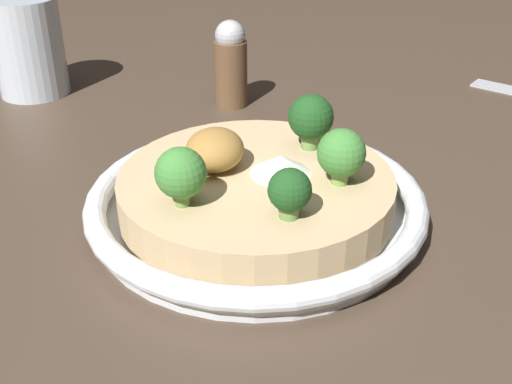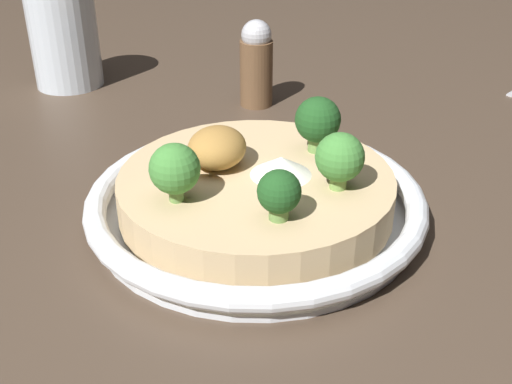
{
  "view_description": "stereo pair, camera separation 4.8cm",
  "coord_description": "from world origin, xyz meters",
  "px_view_note": "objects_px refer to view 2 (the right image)",
  "views": [
    {
      "loc": [
        -0.41,
        -0.09,
        0.26
      ],
      "look_at": [
        0.0,
        0.0,
        0.02
      ],
      "focal_mm": 45.0,
      "sensor_mm": 36.0,
      "label": 1
    },
    {
      "loc": [
        -0.4,
        -0.13,
        0.26
      ],
      "look_at": [
        0.0,
        0.0,
        0.02
      ],
      "focal_mm": 45.0,
      "sensor_mm": 36.0,
      "label": 2
    }
  ],
  "objects_px": {
    "drinking_glass": "(65,40)",
    "broccoli_front": "(339,160)",
    "broccoli_front_left": "(279,193)",
    "broccoli_back_left": "(175,170)",
    "broccoli_front_right": "(318,121)",
    "risotto_bowl": "(256,199)",
    "pepper_shaker": "(256,63)"
  },
  "relations": [
    {
      "from": "pepper_shaker",
      "to": "drinking_glass",
      "type": "bearing_deg",
      "value": 92.32
    },
    {
      "from": "risotto_bowl",
      "to": "broccoli_front",
      "type": "xyz_separation_m",
      "value": [
        -0.0,
        -0.06,
        0.04
      ]
    },
    {
      "from": "risotto_bowl",
      "to": "broccoli_front_right",
      "type": "bearing_deg",
      "value": -30.97
    },
    {
      "from": "broccoli_back_left",
      "to": "drinking_glass",
      "type": "distance_m",
      "value": 0.37
    },
    {
      "from": "broccoli_back_left",
      "to": "broccoli_front",
      "type": "relative_size",
      "value": 1.0
    },
    {
      "from": "broccoli_front",
      "to": "pepper_shaker",
      "type": "xyz_separation_m",
      "value": [
        0.23,
        0.14,
        -0.02
      ]
    },
    {
      "from": "drinking_glass",
      "to": "broccoli_front_left",
      "type": "bearing_deg",
      "value": -128.78
    },
    {
      "from": "broccoli_front",
      "to": "drinking_glass",
      "type": "distance_m",
      "value": 0.42
    },
    {
      "from": "broccoli_back_left",
      "to": "drinking_glass",
      "type": "bearing_deg",
      "value": 44.21
    },
    {
      "from": "broccoli_front_right",
      "to": "broccoli_front_left",
      "type": "xyz_separation_m",
      "value": [
        -0.11,
        -0.0,
        -0.01
      ]
    },
    {
      "from": "broccoli_front_left",
      "to": "drinking_glass",
      "type": "height_order",
      "value": "drinking_glass"
    },
    {
      "from": "risotto_bowl",
      "to": "broccoli_front_left",
      "type": "xyz_separation_m",
      "value": [
        -0.05,
        -0.03,
        0.04
      ]
    },
    {
      "from": "broccoli_front_right",
      "to": "broccoli_front",
      "type": "bearing_deg",
      "value": -152.87
    },
    {
      "from": "broccoli_front_left",
      "to": "risotto_bowl",
      "type": "bearing_deg",
      "value": 32.1
    },
    {
      "from": "broccoli_front_right",
      "to": "broccoli_front_left",
      "type": "relative_size",
      "value": 1.28
    },
    {
      "from": "drinking_glass",
      "to": "broccoli_front",
      "type": "bearing_deg",
      "value": -120.96
    },
    {
      "from": "risotto_bowl",
      "to": "broccoli_front",
      "type": "height_order",
      "value": "broccoli_front"
    },
    {
      "from": "broccoli_front_right",
      "to": "drinking_glass",
      "type": "xyz_separation_m",
      "value": [
        0.16,
        0.33,
        -0.01
      ]
    },
    {
      "from": "risotto_bowl",
      "to": "broccoli_front",
      "type": "relative_size",
      "value": 6.12
    },
    {
      "from": "broccoli_back_left",
      "to": "drinking_glass",
      "type": "relative_size",
      "value": 0.4
    },
    {
      "from": "broccoli_back_left",
      "to": "drinking_glass",
      "type": "height_order",
      "value": "drinking_glass"
    },
    {
      "from": "broccoli_front_right",
      "to": "drinking_glass",
      "type": "bearing_deg",
      "value": 64.23
    },
    {
      "from": "drinking_glass",
      "to": "pepper_shaker",
      "type": "bearing_deg",
      "value": -87.68
    },
    {
      "from": "risotto_bowl",
      "to": "broccoli_back_left",
      "type": "bearing_deg",
      "value": 142.45
    },
    {
      "from": "risotto_bowl",
      "to": "broccoli_back_left",
      "type": "relative_size",
      "value": 6.09
    },
    {
      "from": "broccoli_front_right",
      "to": "pepper_shaker",
      "type": "xyz_separation_m",
      "value": [
        0.17,
        0.11,
        -0.02
      ]
    },
    {
      "from": "risotto_bowl",
      "to": "drinking_glass",
      "type": "distance_m",
      "value": 0.37
    },
    {
      "from": "broccoli_front_right",
      "to": "drinking_glass",
      "type": "distance_m",
      "value": 0.37
    },
    {
      "from": "broccoli_front_right",
      "to": "pepper_shaker",
      "type": "bearing_deg",
      "value": 32.09
    },
    {
      "from": "risotto_bowl",
      "to": "pepper_shaker",
      "type": "bearing_deg",
      "value": 18.25
    },
    {
      "from": "risotto_bowl",
      "to": "broccoli_front_right",
      "type": "xyz_separation_m",
      "value": [
        0.05,
        -0.03,
        0.05
      ]
    },
    {
      "from": "drinking_glass",
      "to": "pepper_shaker",
      "type": "relative_size",
      "value": 1.15
    }
  ]
}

